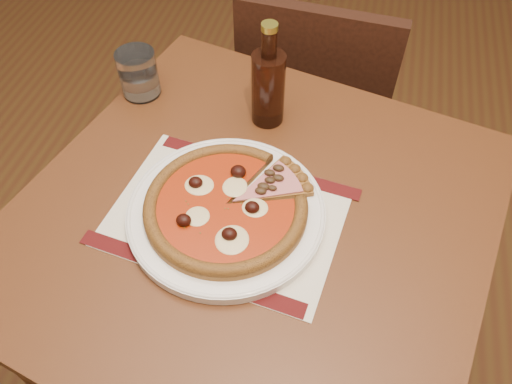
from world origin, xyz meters
TOP-DOWN VIEW (x-y plane):
  - table at (0.33, -0.57)m, footprint 0.96×0.96m
  - chair_far at (0.37, 0.04)m, footprint 0.43×0.43m
  - placemat at (0.29, -0.59)m, footprint 0.42×0.33m
  - plate at (0.29, -0.59)m, footprint 0.34×0.34m
  - pizza at (0.29, -0.59)m, footprint 0.28×0.28m
  - ham_slice at (0.36, -0.52)m, footprint 0.13×0.13m
  - water_glass at (0.02, -0.31)m, footprint 0.09×0.09m
  - bottle at (0.30, -0.33)m, footprint 0.07×0.07m

SIDE VIEW (x-z plane):
  - chair_far at x=0.37m, z-range 0.06..0.91m
  - table at x=0.33m, z-range 0.27..1.02m
  - placemat at x=0.29m, z-range 0.75..0.75m
  - plate at x=0.29m, z-range 0.75..0.77m
  - ham_slice at x=0.36m, z-range 0.77..0.79m
  - pizza at x=0.29m, z-range 0.76..0.80m
  - water_glass at x=0.02m, z-range 0.75..0.85m
  - bottle at x=0.30m, z-range 0.73..0.95m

